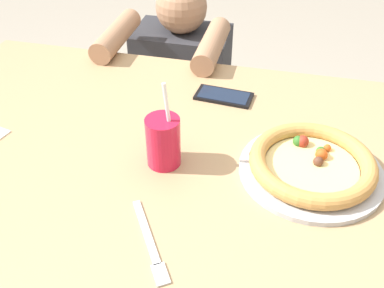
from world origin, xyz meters
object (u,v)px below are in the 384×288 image
(pizza_near, at_px, (312,166))
(drink_cup_colored, at_px, (163,141))
(diner_seated, at_px, (182,102))
(fork, at_px, (150,244))
(cell_phone, at_px, (224,96))

(pizza_near, distance_m, drink_cup_colored, 0.32)
(diner_seated, bearing_deg, drink_cup_colored, -78.21)
(drink_cup_colored, relative_size, fork, 1.11)
(cell_phone, xyz_separation_m, diner_seated, (-0.24, 0.45, -0.34))
(pizza_near, relative_size, diner_seated, 0.34)
(pizza_near, xyz_separation_m, fork, (-0.27, -0.26, -0.02))
(drink_cup_colored, bearing_deg, cell_phone, 74.64)
(cell_phone, bearing_deg, fork, -94.46)
(fork, bearing_deg, pizza_near, 43.78)
(drink_cup_colored, distance_m, diner_seated, 0.85)
(fork, distance_m, diner_seated, 1.04)
(pizza_near, xyz_separation_m, diner_seated, (-0.47, 0.71, -0.35))
(fork, height_order, diner_seated, diner_seated)
(fork, bearing_deg, cell_phone, 85.54)
(drink_cup_colored, bearing_deg, fork, -80.00)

